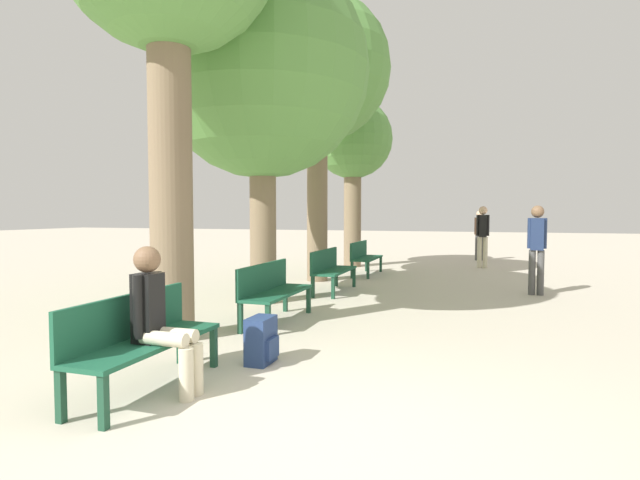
# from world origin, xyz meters

# --- Properties ---
(ground_plane) EXTENTS (80.00, 80.00, 0.00)m
(ground_plane) POSITION_xyz_m (0.00, 0.00, 0.00)
(ground_plane) COLOR beige
(bench_row_0) EXTENTS (0.48, 1.63, 0.84)m
(bench_row_0) POSITION_xyz_m (-1.71, 0.47, 0.49)
(bench_row_0) COLOR #195138
(bench_row_0) RESTS_ON ground_plane
(bench_row_1) EXTENTS (0.48, 1.63, 0.84)m
(bench_row_1) POSITION_xyz_m (-1.71, 3.35, 0.49)
(bench_row_1) COLOR #195138
(bench_row_1) RESTS_ON ground_plane
(bench_row_2) EXTENTS (0.48, 1.63, 0.84)m
(bench_row_2) POSITION_xyz_m (-1.71, 6.23, 0.49)
(bench_row_2) COLOR #195138
(bench_row_2) RESTS_ON ground_plane
(bench_row_3) EXTENTS (0.48, 1.63, 0.84)m
(bench_row_3) POSITION_xyz_m (-1.71, 9.11, 0.49)
(bench_row_3) COLOR #195138
(bench_row_3) RESTS_ON ground_plane
(tree_row_1) EXTENTS (3.66, 3.66, 5.81)m
(tree_row_1) POSITION_xyz_m (-2.48, 4.74, 3.95)
(tree_row_1) COLOR #7A664C
(tree_row_1) RESTS_ON ground_plane
(tree_row_2) EXTENTS (3.32, 3.32, 6.49)m
(tree_row_2) POSITION_xyz_m (-2.48, 7.70, 4.76)
(tree_row_2) COLOR #7A664C
(tree_row_2) RESTS_ON ground_plane
(tree_row_3) EXTENTS (2.30, 2.30, 4.86)m
(tree_row_3) POSITION_xyz_m (-2.48, 10.94, 3.58)
(tree_row_3) COLOR #7A664C
(tree_row_3) RESTS_ON ground_plane
(person_seated) EXTENTS (0.60, 0.34, 1.28)m
(person_seated) POSITION_xyz_m (-1.49, 0.44, 0.68)
(person_seated) COLOR beige
(person_seated) RESTS_ON ground_plane
(backpack) EXTENTS (0.26, 0.36, 0.48)m
(backpack) POSITION_xyz_m (-1.02, 1.51, 0.24)
(backpack) COLOR navy
(backpack) RESTS_ON ground_plane
(pedestrian_near) EXTENTS (0.33, 0.26, 1.64)m
(pedestrian_near) POSITION_xyz_m (1.03, 14.04, 0.94)
(pedestrian_near) COLOR #4C4C4C
(pedestrian_near) RESTS_ON ground_plane
(pedestrian_mid) EXTENTS (0.36, 0.25, 1.75)m
(pedestrian_mid) POSITION_xyz_m (1.13, 11.71, 1.00)
(pedestrian_mid) COLOR beige
(pedestrian_mid) RESTS_ON ground_plane
(pedestrian_far) EXTENTS (0.34, 0.23, 1.70)m
(pedestrian_far) POSITION_xyz_m (2.12, 7.08, 0.98)
(pedestrian_far) COLOR #4C4C4C
(pedestrian_far) RESTS_ON ground_plane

